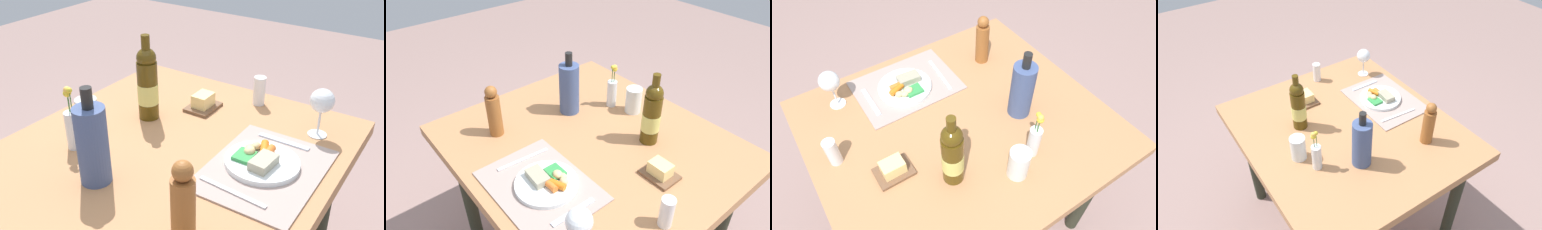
# 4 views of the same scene
# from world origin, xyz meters

# --- Properties ---
(ground_plane) EXTENTS (8.00, 8.00, 0.00)m
(ground_plane) POSITION_xyz_m (0.00, 0.00, 0.00)
(ground_plane) COLOR gray
(dining_table) EXTENTS (1.13, 1.02, 0.77)m
(dining_table) POSITION_xyz_m (0.00, 0.00, 0.68)
(dining_table) COLOR #B1794D
(dining_table) RESTS_ON ground_plane
(placemat) EXTENTS (0.43, 0.32, 0.01)m
(placemat) POSITION_xyz_m (0.08, -0.31, 0.77)
(placemat) COLOR #A79087
(placemat) RESTS_ON dining_table
(dinner_plate) EXTENTS (0.23, 0.23, 0.05)m
(dinner_plate) POSITION_xyz_m (0.09, -0.28, 0.79)
(dinner_plate) COLOR white
(dinner_plate) RESTS_ON placemat
(fork) EXTENTS (0.03, 0.22, 0.00)m
(fork) POSITION_xyz_m (-0.08, -0.28, 0.78)
(fork) COLOR silver
(fork) RESTS_ON placemat
(knife) EXTENTS (0.02, 0.17, 0.00)m
(knife) POSITION_xyz_m (0.25, -0.29, 0.78)
(knife) COLOR silver
(knife) RESTS_ON placemat
(pepper_mill) EXTENTS (0.06, 0.06, 0.23)m
(pepper_mill) POSITION_xyz_m (-0.30, -0.27, 0.88)
(pepper_mill) COLOR #975827
(pepper_mill) RESTS_ON dining_table
(butter_dish) EXTENTS (0.13, 0.10, 0.06)m
(butter_dish) POSITION_xyz_m (0.31, 0.07, 0.79)
(butter_dish) COLOR brown
(butter_dish) RESTS_ON dining_table
(flower_vase) EXTENTS (0.05, 0.05, 0.21)m
(flower_vase) POSITION_xyz_m (-0.15, 0.27, 0.85)
(flower_vase) COLOR silver
(flower_vase) RESTS_ON dining_table
(wine_bottle) EXTENTS (0.08, 0.08, 0.31)m
(wine_bottle) POSITION_xyz_m (0.15, 0.19, 0.90)
(wine_bottle) COLOR #4B370C
(wine_bottle) RESTS_ON dining_table
(water_tumbler) EXTENTS (0.07, 0.07, 0.12)m
(water_tumbler) POSITION_xyz_m (-0.05, 0.31, 0.82)
(water_tumbler) COLOR silver
(water_tumbler) RESTS_ON dining_table
(salt_shaker) EXTENTS (0.05, 0.05, 0.11)m
(salt_shaker) POSITION_xyz_m (0.47, -0.09, 0.82)
(salt_shaker) COLOR white
(salt_shaker) RESTS_ON dining_table
(cooler_bottle) EXTENTS (0.09, 0.09, 0.30)m
(cooler_bottle) POSITION_xyz_m (-0.24, 0.08, 0.89)
(cooler_bottle) COLOR #405382
(cooler_bottle) RESTS_ON dining_table
(wine_glass) EXTENTS (0.08, 0.08, 0.17)m
(wine_glass) POSITION_xyz_m (0.36, -0.36, 0.89)
(wine_glass) COLOR white
(wine_glass) RESTS_ON dining_table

